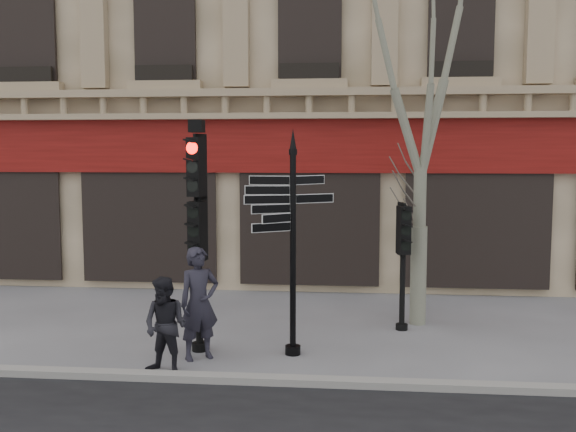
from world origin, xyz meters
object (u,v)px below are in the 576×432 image
object	(u,v)px
traffic_signal_main	(198,207)
pedestrian_a	(199,303)
traffic_signal_secondary	(403,244)
pedestrian_b	(165,326)
fingerpost	(293,204)
plane_tree	(423,53)

from	to	relation	value
traffic_signal_main	pedestrian_a	distance (m)	1.63
traffic_signal_secondary	pedestrian_b	distance (m)	4.89
traffic_signal_main	traffic_signal_secondary	bearing A→B (deg)	37.90
fingerpost	pedestrian_b	xyz separation A→B (m)	(-1.89, -1.12, -1.81)
pedestrian_a	plane_tree	bearing A→B (deg)	-0.78
fingerpost	plane_tree	world-z (taller)	plane_tree
traffic_signal_secondary	pedestrian_b	bearing A→B (deg)	-157.50
traffic_signal_secondary	pedestrian_b	xyz separation A→B (m)	(-3.87, -2.84, -0.93)
fingerpost	plane_tree	xyz separation A→B (m)	(2.33, 2.20, 2.78)
traffic_signal_secondary	pedestrian_a	size ratio (longest dim) A/B	1.28
traffic_signal_main	pedestrian_a	size ratio (longest dim) A/B	2.11
fingerpost	pedestrian_a	size ratio (longest dim) A/B	2.03
fingerpost	pedestrian_a	distance (m)	2.27
traffic_signal_secondary	pedestrian_b	world-z (taller)	traffic_signal_secondary
fingerpost	pedestrian_b	bearing A→B (deg)	-169.90
traffic_signal_secondary	pedestrian_a	xyz separation A→B (m)	(-3.51, -2.09, -0.75)
pedestrian_a	pedestrian_b	size ratio (longest dim) A/B	1.24
fingerpost	plane_tree	bearing A→B (deg)	22.81
fingerpost	pedestrian_b	distance (m)	2.85
traffic_signal_main	pedestrian_a	bearing A→B (deg)	-63.60
plane_tree	pedestrian_a	size ratio (longest dim) A/B	4.04
fingerpost	pedestrian_b	size ratio (longest dim) A/B	2.52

